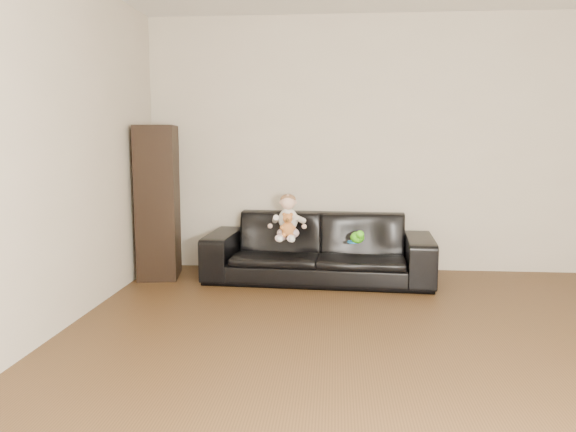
# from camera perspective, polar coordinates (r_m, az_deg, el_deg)

# --- Properties ---
(floor) EXTENTS (5.50, 5.50, 0.00)m
(floor) POSITION_cam_1_polar(r_m,az_deg,el_deg) (3.42, 14.42, -15.82)
(floor) COLOR #493119
(floor) RESTS_ON ground
(wall_back) EXTENTS (5.00, 0.00, 5.00)m
(wall_back) POSITION_cam_1_polar(r_m,az_deg,el_deg) (5.87, 10.41, 7.13)
(wall_back) COLOR beige
(wall_back) RESTS_ON ground
(sofa) EXTENTS (2.21, 0.97, 0.63)m
(sofa) POSITION_cam_1_polar(r_m,az_deg,el_deg) (5.44, 3.14, -3.22)
(sofa) COLOR black
(sofa) RESTS_ON floor
(cabinet) EXTENTS (0.45, 0.57, 1.49)m
(cabinet) POSITION_cam_1_polar(r_m,az_deg,el_deg) (5.65, -13.07, 1.38)
(cabinet) COLOR black
(cabinet) RESTS_ON floor
(shelf_item) EXTENTS (0.22, 0.28, 0.28)m
(shelf_item) POSITION_cam_1_polar(r_m,az_deg,el_deg) (5.61, -12.98, 4.78)
(shelf_item) COLOR silver
(shelf_item) RESTS_ON cabinet
(baby) EXTENTS (0.31, 0.37, 0.43)m
(baby) POSITION_cam_1_polar(r_m,az_deg,el_deg) (5.30, -0.01, -0.35)
(baby) COLOR silver
(baby) RESTS_ON sofa
(teddy_bear) EXTENTS (0.13, 0.13, 0.22)m
(teddy_bear) POSITION_cam_1_polar(r_m,az_deg,el_deg) (5.17, -0.02, -0.92)
(teddy_bear) COLOR #BD7036
(teddy_bear) RESTS_ON sofa
(toy_green) EXTENTS (0.13, 0.16, 0.11)m
(toy_green) POSITION_cam_1_polar(r_m,az_deg,el_deg) (5.14, 7.06, -2.18)
(toy_green) COLOR #47CF18
(toy_green) RESTS_ON sofa
(toy_rattle) EXTENTS (0.09, 0.09, 0.07)m
(toy_rattle) POSITION_cam_1_polar(r_m,az_deg,el_deg) (5.20, 7.09, -2.30)
(toy_rattle) COLOR red
(toy_rattle) RESTS_ON sofa
(toy_blue_disc) EXTENTS (0.11, 0.11, 0.02)m
(toy_blue_disc) POSITION_cam_1_polar(r_m,az_deg,el_deg) (5.18, 6.64, -2.63)
(toy_blue_disc) COLOR blue
(toy_blue_disc) RESTS_ON sofa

